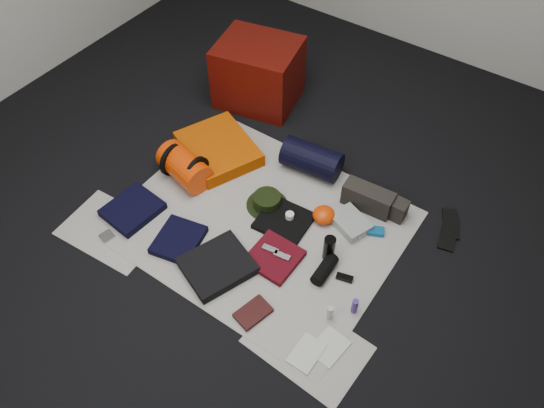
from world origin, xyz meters
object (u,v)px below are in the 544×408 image
Objects in this scene: navy_duffel at (312,159)px; compact_camera at (355,231)px; sleeping_pad at (218,149)px; water_bottle at (329,248)px; paperback_book at (253,313)px; stuff_sack at (185,167)px; red_cabinet at (258,73)px.

navy_duffel is 0.57m from compact_camera.
sleeping_pad is 0.63m from navy_duffel.
paperback_book is at bearing -104.54° from water_bottle.
sleeping_pad is 1.49× the size of stuff_sack.
stuff_sack is at bearing 179.48° from water_bottle.
stuff_sack is at bearing -154.59° from compact_camera.
paperback_book is at bearing -89.57° from compact_camera.
sleeping_pad is at bearing 82.88° from stuff_sack.
water_bottle is (1.15, -0.93, -0.14)m from red_cabinet.
red_cabinet is at bearing 139.11° from paperback_book.
compact_camera is 0.80m from paperback_book.
water_bottle is 0.25m from compact_camera.
sleeping_pad is 1.08m from compact_camera.
sleeping_pad is 1.23m from paperback_book.
water_bottle is (1.03, -0.30, 0.04)m from sleeping_pad.
compact_camera is (1.08, -0.06, -0.03)m from sleeping_pad.
stuff_sack is 1.08m from paperback_book.
navy_duffel is 1.11m from paperback_book.
navy_duffel is (0.71, -0.41, -0.13)m from red_cabinet.
water_bottle is 0.56m from paperback_book.
paperback_book is (1.01, -1.47, -0.21)m from red_cabinet.
paperback_book is at bearing -43.20° from sleeping_pad.
red_cabinet reaches higher than sleeping_pad.
red_cabinet reaches higher than water_bottle.
stuff_sack is 0.91× the size of navy_duffel.
water_bottle is at bearing -56.29° from navy_duffel.
stuff_sack reaches higher than navy_duffel.
sleeping_pad is 2.75× the size of paperback_book.
navy_duffel reaches higher than compact_camera.
stuff_sack is 0.81m from navy_duffel.
navy_duffel reaches higher than sleeping_pad.
stuff_sack is at bearing 164.05° from paperback_book.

